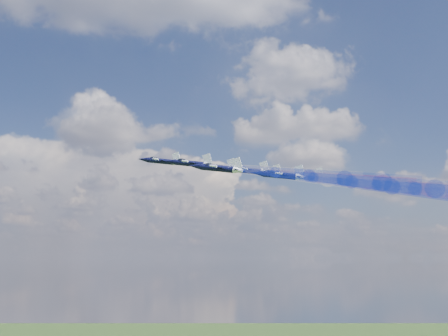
{
  "coord_description": "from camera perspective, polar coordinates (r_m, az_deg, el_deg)",
  "views": [
    {
      "loc": [
        15.29,
        -124.28,
        118.36
      ],
      "look_at": [
        16.86,
        13.16,
        141.36
      ],
      "focal_mm": 43.4,
      "sensor_mm": 36.0,
      "label": 1
    }
  ],
  "objects": [
    {
      "name": "jet_lead",
      "position": [
        146.99,
        -6.67,
        0.72
      ],
      "size": [
        16.68,
        15.14,
        6.47
      ],
      "primitive_type": null,
      "rotation": [
        0.15,
        -0.09,
        1.19
      ],
      "color": "black"
    },
    {
      "name": "trail_lead",
      "position": [
        135.58,
        4.38,
        -0.35
      ],
      "size": [
        45.81,
        21.58,
        11.88
      ],
      "primitive_type": null,
      "rotation": [
        0.15,
        -0.09,
        1.19
      ],
      "color": "white"
    },
    {
      "name": "jet_inner_left",
      "position": [
        131.97,
        -3.62,
        0.48
      ],
      "size": [
        16.68,
        15.14,
        6.47
      ],
      "primitive_type": null,
      "rotation": [
        0.15,
        -0.09,
        1.19
      ],
      "color": "black"
    },
    {
      "name": "trail_inner_left",
      "position": [
        122.4,
        8.96,
        -0.74
      ],
      "size": [
        45.81,
        21.58,
        11.88
      ],
      "primitive_type": null,
      "rotation": [
        0.15,
        -0.09,
        1.19
      ],
      "color": "#172EC8"
    },
    {
      "name": "jet_inner_right",
      "position": [
        152.1,
        -0.86,
        0.11
      ],
      "size": [
        16.68,
        15.14,
        6.47
      ],
      "primitive_type": null,
      "rotation": [
        0.15,
        -0.09,
        1.19
      ],
      "color": "black"
    },
    {
      "name": "trail_inner_right",
      "position": [
        143.52,
        10.09,
        -0.96
      ],
      "size": [
        45.81,
        21.58,
        11.88
      ],
      "primitive_type": null,
      "rotation": [
        0.15,
        -0.09,
        1.19
      ],
      "color": "red"
    },
    {
      "name": "jet_outer_left",
      "position": [
        120.45,
        -0.71,
        -0.03
      ],
      "size": [
        16.68,
        15.14,
        6.47
      ],
      "primitive_type": null,
      "rotation": [
        0.15,
        -0.09,
        1.19
      ],
      "color": "black"
    },
    {
      "name": "trail_outer_left",
      "position": [
        112.7,
        13.3,
        -1.4
      ],
      "size": [
        45.81,
        21.58,
        11.88
      ],
      "primitive_type": null,
      "rotation": [
        0.15,
        -0.09,
        1.19
      ],
      "color": "#172EC8"
    },
    {
      "name": "jet_center_third",
      "position": [
        136.75,
        2.41,
        -0.27
      ],
      "size": [
        16.68,
        15.14,
        6.47
      ],
      "primitive_type": null,
      "rotation": [
        0.15,
        -0.09,
        1.19
      ],
      "color": "black"
    },
    {
      "name": "trail_center_third",
      "position": [
        130.16,
        14.76,
        -1.46
      ],
      "size": [
        45.81,
        21.58,
        11.88
      ],
      "primitive_type": null,
      "rotation": [
        0.15,
        -0.09,
        1.19
      ],
      "color": "white"
    },
    {
      "name": "jet_outer_right",
      "position": [
        154.73,
        3.98,
        -0.49
      ],
      "size": [
        16.68,
        15.14,
        6.47
      ],
      "primitive_type": null,
      "rotation": [
        0.15,
        -0.09,
        1.19
      ],
      "color": "black"
    },
    {
      "name": "trail_outer_right",
      "position": [
        148.59,
        14.89,
        -1.54
      ],
      "size": [
        45.81,
        21.58,
        11.88
      ],
      "primitive_type": null,
      "rotation": [
        0.15,
        -0.09,
        1.19
      ],
      "color": "red"
    },
    {
      "name": "jet_rear_left",
      "position": [
        125.43,
        5.9,
        -0.78
      ],
      "size": [
        16.68,
        15.14,
        6.47
      ],
      "primitive_type": null,
      "rotation": [
        0.15,
        -0.09,
        1.19
      ],
      "color": "black"
    },
    {
      "name": "trail_rear_left",
      "position": [
        120.95,
        19.47,
        -2.07
      ],
      "size": [
        45.81,
        21.58,
        11.88
      ],
      "primitive_type": null,
      "rotation": [
        0.15,
        -0.09,
        1.19
      ],
      "color": "#172EC8"
    },
    {
      "name": "jet_rear_right",
      "position": [
        143.77,
        8.21,
        -0.88
      ],
      "size": [
        16.68,
        15.14,
        6.47
      ],
      "primitive_type": null,
      "rotation": [
        0.15,
        -0.09,
        1.19
      ],
      "color": "black"
    },
    {
      "name": "trail_rear_right",
      "position": [
        140.03,
        20.03,
        -2.0
      ],
      "size": [
        45.81,
        21.58,
        11.88
      ],
      "primitive_type": null,
      "rotation": [
        0.15,
        -0.09,
        1.19
      ],
      "color": "red"
    }
  ]
}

